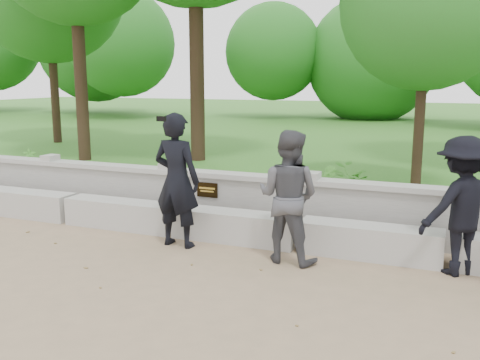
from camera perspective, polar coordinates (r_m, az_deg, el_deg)
The scene contains 10 objects.
ground at distance 6.98m, azimuth -14.56°, elevation -9.71°, with size 80.00×80.00×0.00m, color #907658.
lawn at distance 19.75m, azimuth 10.23°, elevation 4.01°, with size 40.00×22.00×0.25m, color #2B691E.
concrete_bench at distance 8.43m, azimuth -6.96°, elevation -4.26°, with size 11.90×0.45×0.45m.
parapet_wall at distance 8.98m, azimuth -4.85°, elevation -1.72°, with size 12.50×0.35×0.90m.
man_main at distance 7.68m, azimuth -6.77°, elevation -0.04°, with size 0.74×0.66×1.94m.
visitor_left at distance 7.03m, azimuth 5.15°, elevation -1.78°, with size 0.93×0.76×1.76m.
visitor_mid at distance 7.09m, azimuth 22.50°, elevation -2.58°, with size 1.26×1.22×1.73m.
shrub_a at distance 13.22m, azimuth -21.45°, elevation 1.91°, with size 0.30×0.20×0.56m, color #42852D.
shrub_b at distance 10.13m, azimuth 9.50°, elevation -0.06°, with size 0.30×0.24×0.54m, color #42852D.
shrub_c at distance 9.65m, azimuth 11.83°, elevation -0.24°, with size 0.62×0.53×0.69m, color #42852D.
Camera 1 is at (3.96, -5.22, 2.41)m, focal length 40.00 mm.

